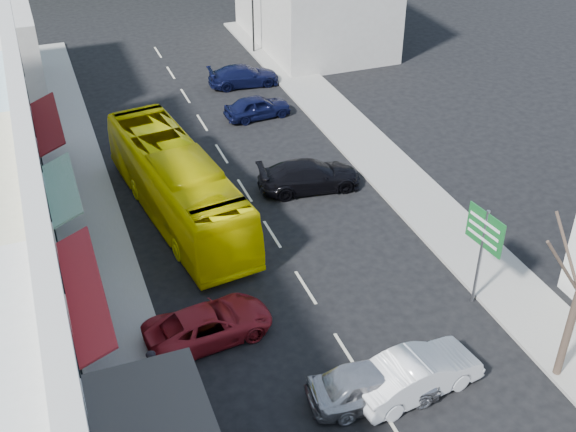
# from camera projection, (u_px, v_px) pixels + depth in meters

# --- Properties ---
(ground) EXTENTS (120.00, 120.00, 0.00)m
(ground) POSITION_uv_depth(u_px,v_px,m) (347.00, 354.00, 25.78)
(ground) COLOR black
(ground) RESTS_ON ground
(sidewalk_left) EXTENTS (3.00, 52.00, 0.15)m
(sidewalk_left) POSITION_uv_depth(u_px,v_px,m) (94.00, 243.00, 31.35)
(sidewalk_left) COLOR gray
(sidewalk_left) RESTS_ON ground
(sidewalk_right) EXTENTS (3.00, 52.00, 0.15)m
(sidewalk_right) POSITION_uv_depth(u_px,v_px,m) (401.00, 181.00, 35.77)
(sidewalk_right) COLOR gray
(sidewalk_right) RESTS_ON ground
(bus) EXTENTS (4.00, 11.83, 3.10)m
(bus) POSITION_uv_depth(u_px,v_px,m) (178.00, 187.00, 32.46)
(bus) COLOR #EBDB00
(bus) RESTS_ON ground
(car_silver) EXTENTS (4.55, 2.22, 1.40)m
(car_silver) POSITION_uv_depth(u_px,v_px,m) (374.00, 384.00, 23.61)
(car_silver) COLOR #ADADB2
(car_silver) RESTS_ON ground
(car_white) EXTENTS (4.61, 2.39, 1.40)m
(car_white) POSITION_uv_depth(u_px,v_px,m) (416.00, 375.00, 23.96)
(car_white) COLOR white
(car_white) RESTS_ON ground
(car_red) EXTENTS (4.79, 2.41, 1.40)m
(car_red) POSITION_uv_depth(u_px,v_px,m) (209.00, 323.00, 26.10)
(car_red) COLOR maroon
(car_red) RESTS_ON ground
(car_black_near) EXTENTS (4.69, 2.36, 1.40)m
(car_black_near) POSITION_uv_depth(u_px,v_px,m) (310.00, 176.00, 34.93)
(car_black_near) COLOR black
(car_black_near) RESTS_ON ground
(car_navy_mid) EXTENTS (4.52, 2.12, 1.40)m
(car_navy_mid) POSITION_uv_depth(u_px,v_px,m) (258.00, 106.00, 41.63)
(car_navy_mid) COLOR black
(car_navy_mid) RESTS_ON ground
(car_navy_far) EXTENTS (4.64, 2.20, 1.40)m
(car_navy_far) POSITION_uv_depth(u_px,v_px,m) (244.00, 75.00, 45.54)
(car_navy_far) COLOR black
(car_navy_far) RESTS_ON ground
(pedestrian_left) EXTENTS (0.59, 0.70, 1.70)m
(pedestrian_left) POSITION_uv_depth(u_px,v_px,m) (155.00, 374.00, 23.59)
(pedestrian_left) COLOR black
(pedestrian_left) RESTS_ON sidewalk_left
(direction_sign) EXTENTS (0.70, 1.95, 4.21)m
(direction_sign) POSITION_uv_depth(u_px,v_px,m) (480.00, 258.00, 27.06)
(direction_sign) COLOR #135A24
(direction_sign) RESTS_ON ground
(traffic_signal) EXTENTS (0.94, 1.23, 5.10)m
(traffic_signal) POSITION_uv_depth(u_px,v_px,m) (253.00, 17.00, 49.25)
(traffic_signal) COLOR black
(traffic_signal) RESTS_ON ground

